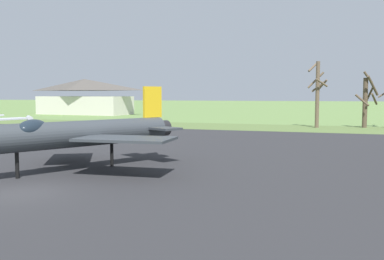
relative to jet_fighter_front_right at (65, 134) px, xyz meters
The scene contains 7 objects.
ground_plane 5.75m from the jet_fighter_front_right, 76.89° to the right, with size 600.00×600.00×0.00m, color #607F42.
asphalt_apron 8.81m from the jet_fighter_front_right, 81.90° to the left, with size 87.82×45.35×0.05m, color #28282B.
grass_verge_strip 37.21m from the jet_fighter_front_right, 88.15° to the left, with size 147.82×12.00×0.06m, color #556C37.
jet_fighter_front_right is the anchor object (origin of this frame).
bare_tree_far_left 41.01m from the jet_fighter_front_right, 73.03° to the left, with size 2.73×2.76×8.88m.
bare_tree_left_of_center 44.81m from the jet_fighter_front_right, 66.09° to the left, with size 3.05×2.76×7.56m.
visitor_building 75.73m from the jet_fighter_front_right, 122.14° to the left, with size 22.43×10.32×8.05m.
Camera 1 is at (13.43, -15.31, 4.44)m, focal length 39.99 mm.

